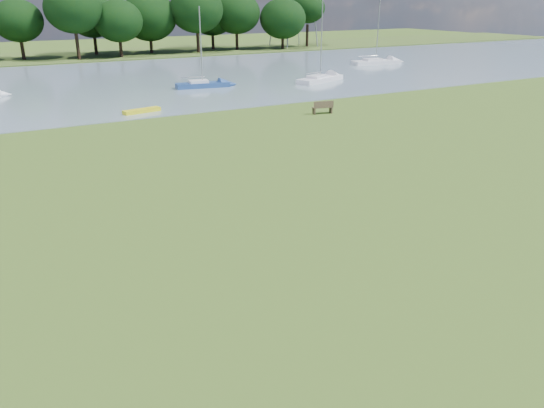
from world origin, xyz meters
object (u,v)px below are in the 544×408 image
riverbank_bench (323,107)px  sailboat_0 (202,83)px  sailboat_5 (375,61)px  sailboat_6 (320,77)px  kayak (142,111)px

riverbank_bench → sailboat_0: bearing=113.3°
sailboat_0 → sailboat_5: 29.49m
riverbank_bench → sailboat_6: size_ratio=0.18×
sailboat_5 → sailboat_0: bearing=-157.4°
sailboat_0 → sailboat_6: bearing=-3.1°
kayak → sailboat_0: sailboat_0 is taller
riverbank_bench → sailboat_5: (25.10, 24.14, 0.01)m
sailboat_5 → sailboat_6: bearing=-140.0°
sailboat_0 → sailboat_6: sailboat_6 is taller
riverbank_bench → sailboat_5: bearing=55.6°
riverbank_bench → sailboat_6: sailboat_6 is taller
kayak → sailboat_6: 22.80m
kayak → sailboat_5: size_ratio=0.35×
sailboat_6 → sailboat_5: bearing=11.2°
sailboat_0 → sailboat_5: bearing=22.3°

